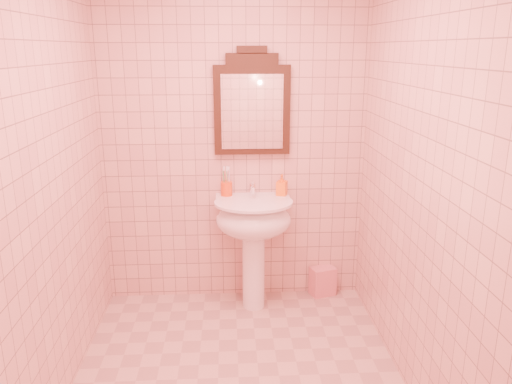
{
  "coord_description": "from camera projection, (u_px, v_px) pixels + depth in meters",
  "views": [
    {
      "loc": [
        -0.04,
        -2.63,
        1.94
      ],
      "look_at": [
        0.14,
        0.55,
        1.02
      ],
      "focal_mm": 35.0,
      "sensor_mm": 36.0,
      "label": 1
    }
  ],
  "objects": [
    {
      "name": "floor",
      "position": [
        239.0,
        377.0,
        3.06
      ],
      "size": [
        2.2,
        2.2,
        0.0
      ],
      "primitive_type": "plane",
      "color": "#C9A591",
      "rests_on": "ground"
    },
    {
      "name": "pedestal_sink",
      "position": [
        254.0,
        227.0,
        3.72
      ],
      "size": [
        0.58,
        0.58,
        0.86
      ],
      "color": "white",
      "rests_on": "floor"
    },
    {
      "name": "toothbrush_cup",
      "position": [
        227.0,
        188.0,
        3.78
      ],
      "size": [
        0.09,
        0.09,
        0.2
      ],
      "rotation": [
        0.0,
        0.0,
        0.29
      ],
      "color": "#E34713",
      "rests_on": "pedestal_sink"
    },
    {
      "name": "soap_dispenser",
      "position": [
        282.0,
        185.0,
        3.79
      ],
      "size": [
        0.1,
        0.1,
        0.16
      ],
      "primitive_type": "imported",
      "rotation": [
        0.0,
        0.0,
        -0.37
      ],
      "color": "orange",
      "rests_on": "pedestal_sink"
    },
    {
      "name": "back_wall",
      "position": [
        234.0,
        144.0,
        3.77
      ],
      "size": [
        2.0,
        0.02,
        2.5
      ],
      "primitive_type": "cube",
      "color": "beige",
      "rests_on": "floor"
    },
    {
      "name": "towel",
      "position": [
        323.0,
        281.0,
        4.07
      ],
      "size": [
        0.22,
        0.18,
        0.23
      ],
      "primitive_type": "cube",
      "rotation": [
        0.0,
        0.0,
        0.31
      ],
      "color": "pink",
      "rests_on": "floor"
    },
    {
      "name": "faucet",
      "position": [
        253.0,
        189.0,
        3.78
      ],
      "size": [
        0.04,
        0.16,
        0.11
      ],
      "color": "white",
      "rests_on": "pedestal_sink"
    },
    {
      "name": "mirror",
      "position": [
        252.0,
        105.0,
        3.67
      ],
      "size": [
        0.56,
        0.06,
        0.79
      ],
      "color": "black",
      "rests_on": "back_wall"
    }
  ]
}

